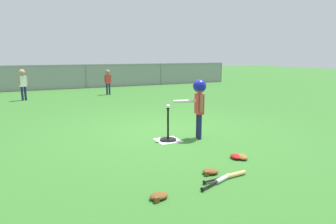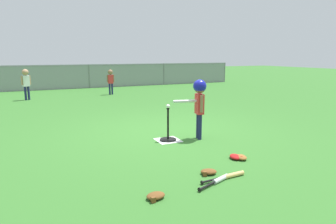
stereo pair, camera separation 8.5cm
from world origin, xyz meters
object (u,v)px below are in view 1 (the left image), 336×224
spare_bat_silver (220,180)px  glove_by_plate (236,156)px  batting_tee (168,135)px  glove_tossed_aside (242,157)px  baseball_on_tee (168,106)px  batter_child (199,97)px  fielder_near_right (23,80)px  spare_bat_wood (231,176)px  glove_near_bats (159,196)px  fielder_near_left (108,79)px  glove_outfield_drop (210,172)px

spare_bat_silver → glove_by_plate: bearing=39.7°
batting_tee → glove_by_plate: 1.48m
glove_by_plate → glove_tossed_aside: same height
baseball_on_tee → spare_bat_silver: (-0.22, -2.00, -0.63)m
glove_tossed_aside → batting_tee: bearing=112.7°
batting_tee → baseball_on_tee: 0.57m
batter_child → glove_by_plate: batter_child is taller
baseball_on_tee → fielder_near_right: bearing=110.1°
spare_bat_wood → glove_near_bats: glove_near_bats is taller
fielder_near_left → spare_bat_silver: 9.07m
fielder_near_left → glove_outfield_drop: bearing=-95.3°
fielder_near_right → fielder_near_left: bearing=4.3°
fielder_near_right → spare_bat_wood: size_ratio=1.62×
glove_by_plate → glove_tossed_aside: 0.08m
glove_near_bats → spare_bat_wood: bearing=6.5°
glove_by_plate → glove_outfield_drop: (-0.71, -0.34, 0.00)m
batter_child → glove_near_bats: 2.67m
batting_tee → fielder_near_left: (0.64, 7.01, 0.56)m
fielder_near_left → glove_outfield_drop: (-0.82, -8.73, -0.62)m
spare_bat_wood → glove_outfield_drop: bearing=128.5°
glove_tossed_aside → glove_outfield_drop: (-0.78, -0.29, 0.00)m
spare_bat_silver → glove_outfield_drop: 0.28m
baseball_on_tee → fielder_near_left: (0.64, 7.01, -0.00)m
spare_bat_wood → fielder_near_right: bearing=105.9°
glove_near_bats → batting_tee: bearing=61.9°
batting_tee → spare_bat_wood: 1.94m
batter_child → glove_near_bats: (-1.68, -1.92, -0.78)m
fielder_near_right → spare_bat_silver: bearing=-75.5°
fielder_near_right → spare_bat_wood: (2.48, -8.72, -0.68)m
fielder_near_left → baseball_on_tee: bearing=-95.2°
batter_child → glove_outfield_drop: (-0.76, -1.57, -0.78)m
batting_tee → fielder_near_left: size_ratio=0.61×
baseball_on_tee → glove_outfield_drop: baseball_on_tee is taller
fielder_near_right → glove_tossed_aside: size_ratio=4.41×
batting_tee → glove_outfield_drop: 1.73m
batter_child → fielder_near_left: size_ratio=1.13×
baseball_on_tee → fielder_near_right: fielder_near_right is taller
spare_bat_silver → glove_outfield_drop: glove_outfield_drop is taller
baseball_on_tee → glove_by_plate: baseball_on_tee is taller
batting_tee → batter_child: bearing=-13.8°
glove_near_bats → glove_outfield_drop: 0.99m
batting_tee → glove_outfield_drop: (-0.18, -1.72, -0.06)m
fielder_near_left → glove_near_bats: (-1.74, -9.08, -0.62)m
baseball_on_tee → glove_tossed_aside: bearing=-67.3°
glove_outfield_drop → glove_tossed_aside: bearing=20.5°
fielder_near_right → glove_tossed_aside: (3.07, -8.21, -0.68)m
baseball_on_tee → spare_bat_wood: bearing=-90.0°
glove_outfield_drop → spare_bat_wood: bearing=-51.5°
glove_by_plate → spare_bat_silver: bearing=-140.3°
glove_outfield_drop → fielder_near_left: bearing=84.7°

